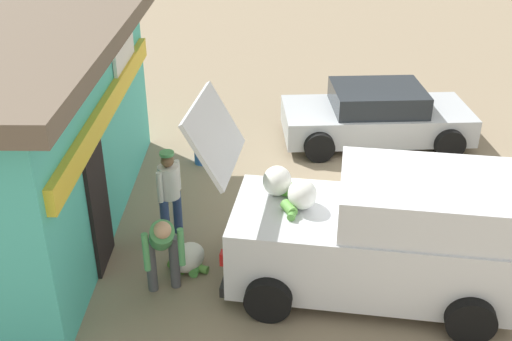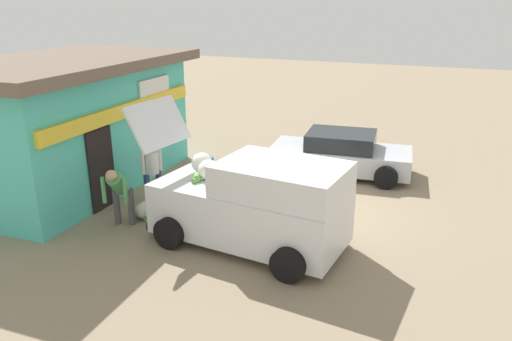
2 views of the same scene
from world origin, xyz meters
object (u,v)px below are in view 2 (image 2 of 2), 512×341
customer_bending (119,190)px  unloaded_banana_pile (148,210)px  vendor_standing (152,168)px  delivery_van (255,203)px  storefront_bar (70,121)px  paint_bucket (209,164)px  parked_sedan (340,154)px

customer_bending → unloaded_banana_pile: bearing=-16.6°
vendor_standing → delivery_van: bearing=-108.5°
storefront_bar → unloaded_banana_pile: bearing=-109.6°
storefront_bar → paint_bucket: size_ratio=17.85×
unloaded_banana_pile → vendor_standing: bearing=25.6°
delivery_van → vendor_standing: delivery_van is taller
storefront_bar → vendor_standing: storefront_bar is taller
parked_sedan → unloaded_banana_pile: (-4.93, 3.38, -0.41)m
parked_sedan → vendor_standing: size_ratio=2.64×
unloaded_banana_pile → paint_bucket: size_ratio=1.89×
delivery_van → storefront_bar: bearing=77.0°
customer_bending → storefront_bar: bearing=58.4°
customer_bending → paint_bucket: customer_bending is taller
unloaded_banana_pile → storefront_bar: bearing=70.4°
storefront_bar → parked_sedan: 7.69m
parked_sedan → paint_bucket: (-1.36, 3.68, -0.38)m
parked_sedan → customer_bending: customer_bending is taller
storefront_bar → customer_bending: 3.63m
delivery_van → customer_bending: size_ratio=3.10×
parked_sedan → unloaded_banana_pile: parked_sedan is taller
paint_bucket → customer_bending: bearing=-178.8°
paint_bucket → storefront_bar: bearing=129.8°
delivery_van → paint_bucket: (3.83, 3.17, -0.73)m
delivery_van → paint_bucket: delivery_van is taller
parked_sedan → paint_bucket: parked_sedan is taller
delivery_van → parked_sedan: bearing=-5.6°
storefront_bar → parked_sedan: (3.78, -6.59, -1.18)m
storefront_bar → unloaded_banana_pile: 3.76m
storefront_bar → unloaded_banana_pile: size_ratio=9.44×
storefront_bar → delivery_van: size_ratio=1.61×
storefront_bar → customer_bending: (-1.85, -3.00, -0.86)m
storefront_bar → delivery_van: (-1.40, -6.08, -0.83)m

